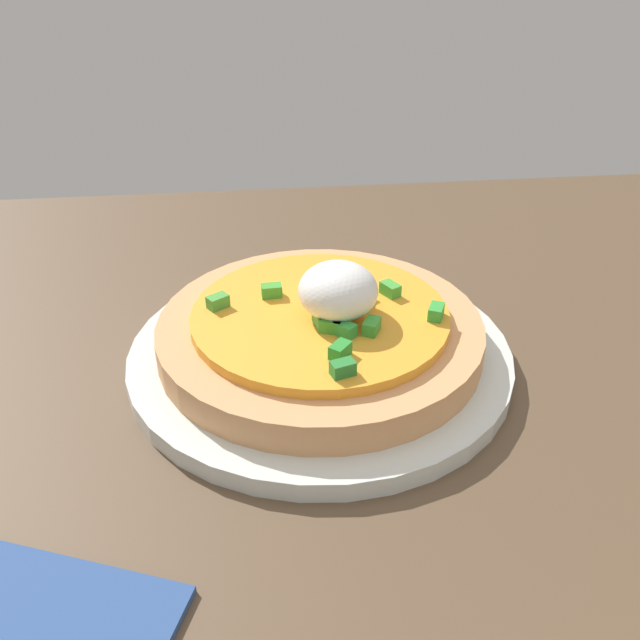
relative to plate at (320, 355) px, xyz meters
The scene contains 3 objects.
dining_table 12.62cm from the plate, 102.57° to the left, with size 126.61×87.09×2.51cm, color brown.
plate is the anchor object (origin of this frame).
pizza 2.07cm from the plate, 148.47° to the left, with size 20.22×20.22×6.03cm.
Camera 1 is at (6.74, 23.33, 27.78)cm, focal length 38.12 mm.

